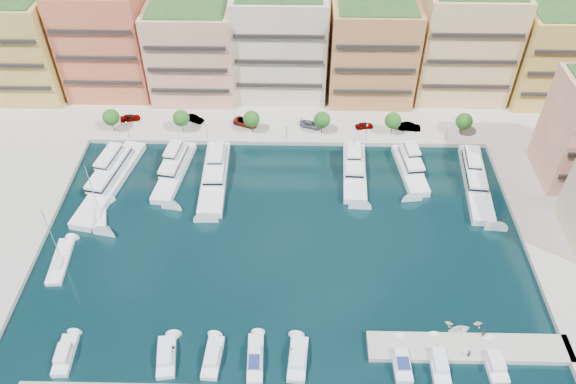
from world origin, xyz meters
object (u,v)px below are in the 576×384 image
object	(u,v)px
cruiser_7	(401,361)
car_3	(311,124)
cruiser_5	(298,360)
sailboat_2	(99,216)
yacht_4	(354,170)
cruiser_2	(166,357)
cruiser_8	(439,362)
car_2	(246,122)
tree_4	(393,121)
sailboat_1	(60,262)
cruiser_3	(213,358)
tender_1	(449,323)
tree_5	(464,121)
yacht_5	(410,166)
lamppost_2	(287,129)
car_1	(194,119)
person_1	(483,333)
tender_3	(478,323)
person_0	(469,353)
tender_2	(460,331)
lamppost_4	(447,131)
cruiser_9	(494,363)
yacht_0	(111,178)
cruiser_0	(65,355)
car_0	(130,118)
tree_3	(322,120)
yacht_1	(175,169)
cruiser_4	(255,359)
tree_1	(181,118)
yacht_2	(215,173)
tree_2	(251,119)
lamppost_1	(207,128)
yacht_6	(475,178)
car_5	(410,127)

from	to	relation	value
cruiser_7	car_3	world-z (taller)	car_3
cruiser_5	sailboat_2	bearing A→B (deg)	141.82
yacht_4	cruiser_2	xyz separation A→B (m)	(-32.26, -45.12, -0.54)
cruiser_8	car_2	distance (m)	70.06
tree_4	sailboat_1	xyz separation A→B (m)	(-64.29, -39.04, -4.44)
cruiser_3	sailboat_1	bearing A→B (deg)	147.60
tender_1	tree_5	bearing A→B (deg)	4.65
yacht_5	cruiser_7	distance (m)	46.95
tree_4	cruiser_7	world-z (taller)	tree_4
lamppost_2	tree_4	bearing A→B (deg)	5.47
car_1	person_1	xyz separation A→B (m)	(54.26, -57.60, 0.08)
yacht_5	car_2	bearing A→B (deg)	158.00
sailboat_1	person_1	xyz separation A→B (m)	(72.62, -14.46, 1.52)
cruiser_8	tender_3	world-z (taller)	cruiser_8
person_0	tender_2	bearing A→B (deg)	-13.38
lamppost_4	tender_3	bearing A→B (deg)	-94.15
cruiser_9	yacht_0	bearing A→B (deg)	149.39
cruiser_0	car_3	distance (m)	71.87
tree_5	car_0	bearing A→B (deg)	176.89
tree_3	cruiser_5	size ratio (longest dim) A/B	0.72
yacht_1	cruiser_2	size ratio (longest dim) A/B	2.63
tree_4	sailboat_2	xyz separation A→B (m)	(-60.47, -27.09, -4.42)
cruiser_4	car_0	size ratio (longest dim) A/B	1.85
yacht_0	yacht_1	world-z (taller)	same
lamppost_4	yacht_1	xyz separation A→B (m)	(-59.67, -11.10, -2.73)
cruiser_8	tender_2	size ratio (longest dim) A/B	2.25
lamppost_2	yacht_1	bearing A→B (deg)	-154.87
tree_1	cruiser_9	size ratio (longest dim) A/B	0.79
tree_4	cruiser_2	xyz separation A→B (m)	(-41.54, -58.08, -4.20)
tree_1	tender_1	xyz separation A→B (m)	(51.73, -50.80, -4.37)
tree_5	cruiser_7	bearing A→B (deg)	-109.90
cruiser_5	tender_1	distance (m)	25.82
car_2	tree_5	bearing A→B (deg)	-71.57
cruiser_7	tree_5	bearing A→B (deg)	70.10
tree_4	sailboat_2	bearing A→B (deg)	-155.87
tree_1	tree_4	bearing A→B (deg)	0.00
yacht_5	cruiser_2	xyz separation A→B (m)	(-44.25, -46.29, -0.66)
cruiser_4	cruiser_2	bearing A→B (deg)	179.86
yacht_2	cruiser_7	size ratio (longest dim) A/B	3.09
tree_2	tree_5	xyz separation A→B (m)	(48.00, 0.00, 0.00)
person_1	lamppost_1	bearing A→B (deg)	-72.35
tree_4	cruiser_8	bearing A→B (deg)	-89.25
lamppost_4	person_0	size ratio (longest dim) A/B	2.51
sailboat_2	sailboat_1	distance (m)	12.55
yacht_5	yacht_6	bearing A→B (deg)	-15.40
lamppost_2	tender_2	size ratio (longest dim) A/B	1.13
car_0	tree_4	bearing A→B (deg)	-107.83
tender_2	car_5	size ratio (longest dim) A/B	0.74
cruiser_0	cruiser_8	bearing A→B (deg)	-0.01
tree_5	cruiser_8	world-z (taller)	tree_5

